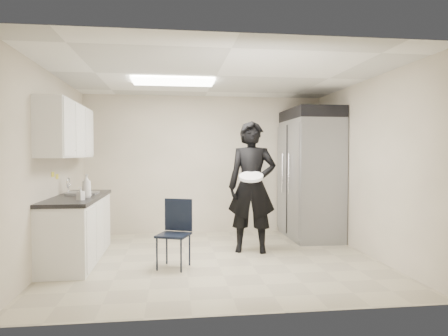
{
  "coord_description": "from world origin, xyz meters",
  "views": [
    {
      "loc": [
        -0.61,
        -5.6,
        1.5
      ],
      "look_at": [
        0.13,
        0.2,
        1.29
      ],
      "focal_mm": 32.0,
      "sensor_mm": 36.0,
      "label": 1
    }
  ],
  "objects": [
    {
      "name": "fridge_compressor",
      "position": [
        1.83,
        1.27,
        2.2
      ],
      "size": [
        0.8,
        1.35,
        0.2
      ],
      "primitive_type": "cube",
      "color": "black",
      "rests_on": "commercial_fridge"
    },
    {
      "name": "ceiling",
      "position": [
        0.0,
        0.0,
        2.6
      ],
      "size": [
        4.5,
        4.5,
        0.0
      ],
      "primitive_type": "plane",
      "rotation": [
        3.14,
        0.0,
        0.0
      ],
      "color": "white",
      "rests_on": "back_wall"
    },
    {
      "name": "sink",
      "position": [
        -1.93,
        0.45,
        0.87
      ],
      "size": [
        0.42,
        0.4,
        0.14
      ],
      "primitive_type": "cube",
      "color": "gray",
      "rests_on": "countertop"
    },
    {
      "name": "bucket_lid",
      "position": [
        0.53,
        0.13,
        1.17
      ],
      "size": [
        0.43,
        0.43,
        0.04
      ],
      "primitive_type": "cylinder",
      "rotation": [
        0.0,
        0.0,
        -0.24
      ],
      "color": "silver",
      "rests_on": "man_tuxedo"
    },
    {
      "name": "man_tuxedo",
      "position": [
        0.59,
        0.37,
        1.0
      ],
      "size": [
        0.83,
        0.65,
        2.0
      ],
      "primitive_type": "imported",
      "rotation": [
        0.0,
        0.0,
        -0.24
      ],
      "color": "black",
      "rests_on": "floor"
    },
    {
      "name": "faucet",
      "position": [
        -2.13,
        0.45,
        1.02
      ],
      "size": [
        0.02,
        0.02,
        0.24
      ],
      "primitive_type": "cylinder",
      "color": "silver",
      "rests_on": "countertop"
    },
    {
      "name": "back_wall",
      "position": [
        0.0,
        2.0,
        1.3
      ],
      "size": [
        4.5,
        0.0,
        4.5
      ],
      "primitive_type": "plane",
      "rotation": [
        1.57,
        0.0,
        0.0
      ],
      "color": "beige",
      "rests_on": "floor"
    },
    {
      "name": "towel_dispenser",
      "position": [
        -2.14,
        1.35,
        1.62
      ],
      "size": [
        0.22,
        0.3,
        0.35
      ],
      "primitive_type": "cube",
      "color": "black",
      "rests_on": "left_wall"
    },
    {
      "name": "left_wall",
      "position": [
        -2.25,
        0.0,
        1.3
      ],
      "size": [
        0.0,
        4.0,
        4.0
      ],
      "primitive_type": "plane",
      "rotation": [
        1.57,
        0.0,
        1.57
      ],
      "color": "beige",
      "rests_on": "floor"
    },
    {
      "name": "soap_bottle_a",
      "position": [
        -1.77,
        -0.07,
        1.07
      ],
      "size": [
        0.17,
        0.17,
        0.32
      ],
      "primitive_type": "imported",
      "rotation": [
        0.0,
        0.0,
        0.54
      ],
      "color": "white",
      "rests_on": "countertop"
    },
    {
      "name": "notice_sticker_left",
      "position": [
        -2.24,
        0.1,
        1.22
      ],
      "size": [
        0.0,
        0.12,
        0.07
      ],
      "primitive_type": "cube",
      "color": "yellow",
      "rests_on": "left_wall"
    },
    {
      "name": "notice_sticker_right",
      "position": [
        -2.24,
        0.3,
        1.18
      ],
      "size": [
        0.0,
        0.12,
        0.07
      ],
      "primitive_type": "cube",
      "color": "yellow",
      "rests_on": "left_wall"
    },
    {
      "name": "floor",
      "position": [
        0.0,
        0.0,
        0.0
      ],
      "size": [
        4.5,
        4.5,
        0.0
      ],
      "primitive_type": "plane",
      "color": "#B2AA8C",
      "rests_on": "ground"
    },
    {
      "name": "countertop",
      "position": [
        -1.95,
        0.2,
        0.89
      ],
      "size": [
        0.64,
        1.95,
        0.05
      ],
      "primitive_type": "cube",
      "color": "black",
      "rests_on": "lower_counter"
    },
    {
      "name": "right_wall",
      "position": [
        2.25,
        0.0,
        1.3
      ],
      "size": [
        0.0,
        4.0,
        4.0
      ],
      "primitive_type": "plane",
      "rotation": [
        1.57,
        0.0,
        -1.57
      ],
      "color": "beige",
      "rests_on": "floor"
    },
    {
      "name": "soap_bottle_b",
      "position": [
        -1.78,
        -0.34,
        1.0
      ],
      "size": [
        0.11,
        0.11,
        0.17
      ],
      "primitive_type": "imported",
      "rotation": [
        0.0,
        0.0,
        -0.58
      ],
      "color": "silver",
      "rests_on": "countertop"
    },
    {
      "name": "commercial_fridge",
      "position": [
        1.83,
        1.27,
        1.05
      ],
      "size": [
        0.8,
        1.35,
        2.1
      ],
      "primitive_type": "cube",
      "color": "gray",
      "rests_on": "floor"
    },
    {
      "name": "lower_counter",
      "position": [
        -1.95,
        0.2,
        0.43
      ],
      "size": [
        0.6,
        1.9,
        0.86
      ],
      "primitive_type": "cube",
      "color": "silver",
      "rests_on": "floor"
    },
    {
      "name": "folding_chair",
      "position": [
        -0.61,
        -0.37,
        0.44
      ],
      "size": [
        0.5,
        0.5,
        0.87
      ],
      "primitive_type": "cube",
      "rotation": [
        0.0,
        0.0,
        -0.37
      ],
      "color": "black",
      "rests_on": "floor"
    },
    {
      "name": "ceiling_panel",
      "position": [
        -0.6,
        0.4,
        2.57
      ],
      "size": [
        1.2,
        0.6,
        0.02
      ],
      "primitive_type": "cube",
      "color": "white",
      "rests_on": "ceiling"
    },
    {
      "name": "upper_cabinets",
      "position": [
        -2.08,
        0.2,
        1.83
      ],
      "size": [
        0.35,
        1.8,
        0.75
      ],
      "primitive_type": "cube",
      "color": "silver",
      "rests_on": "left_wall"
    }
  ]
}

